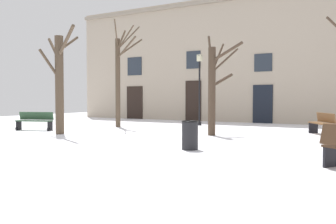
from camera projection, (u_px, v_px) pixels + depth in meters
ground_plane at (146, 135)px, 14.72m from camera, size 36.97×36.97×0.00m
building_facade at (227, 59)px, 22.82m from camera, size 23.10×0.60×7.94m
tree_center at (119, 76)px, 18.67m from camera, size 1.64×2.51×5.39m
tree_right_of_center at (213, 85)px, 14.54m from camera, size 1.92×1.56×4.17m
tree_left_of_center at (59, 80)px, 15.02m from camera, size 2.69×1.82×4.32m
streetlamp at (200, 82)px, 19.85m from camera, size 0.30×0.30×3.96m
litter_bin at (190, 135)px, 10.53m from camera, size 0.50×0.50×0.85m
bench_by_litter_bin at (322, 123)px, 14.73m from camera, size 1.20×1.62×0.91m
bench_near_center_tree at (35, 121)px, 16.83m from camera, size 1.79×0.96×0.86m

